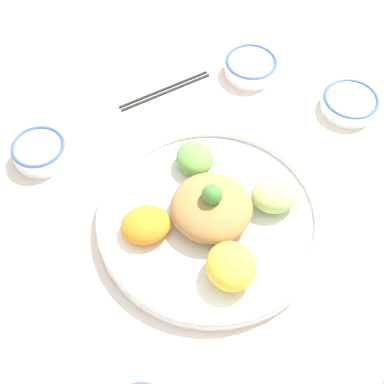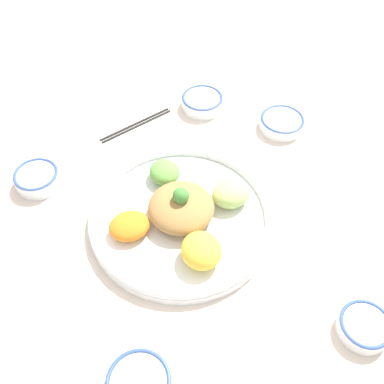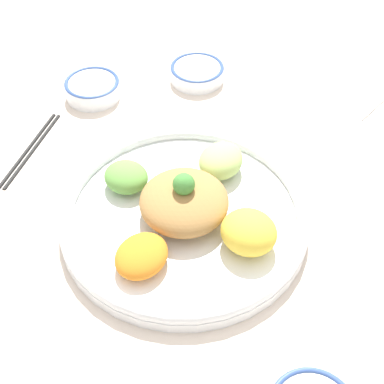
# 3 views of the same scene
# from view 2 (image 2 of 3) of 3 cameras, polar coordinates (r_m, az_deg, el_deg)

# --- Properties ---
(ground_plane) EXTENTS (2.40, 2.40, 0.00)m
(ground_plane) POSITION_cam_2_polar(r_m,az_deg,el_deg) (0.98, -1.10, -1.55)
(ground_plane) COLOR silver
(salad_platter) EXTENTS (0.39, 0.39, 0.10)m
(salad_platter) POSITION_cam_2_polar(r_m,az_deg,el_deg) (0.93, -1.26, -2.93)
(salad_platter) COLOR white
(salad_platter) RESTS_ON ground_plane
(sauce_bowl_red) EXTENTS (0.11, 0.11, 0.04)m
(sauce_bowl_red) POSITION_cam_2_polar(r_m,az_deg,el_deg) (1.20, 1.30, 11.42)
(sauce_bowl_red) COLOR white
(sauce_bowl_red) RESTS_ON ground_plane
(rice_bowl_blue) EXTENTS (0.10, 0.10, 0.04)m
(rice_bowl_blue) POSITION_cam_2_polar(r_m,az_deg,el_deg) (1.06, -19.08, 1.67)
(rice_bowl_blue) COLOR white
(rice_bowl_blue) RESTS_ON ground_plane
(sauce_bowl_dark) EXTENTS (0.09, 0.09, 0.03)m
(sauce_bowl_dark) POSITION_cam_2_polar(r_m,az_deg,el_deg) (0.88, 21.04, -15.65)
(sauce_bowl_dark) COLOR white
(sauce_bowl_dark) RESTS_ON ground_plane
(rice_bowl_plain) EXTENTS (0.11, 0.11, 0.03)m
(rice_bowl_plain) POSITION_cam_2_polar(r_m,az_deg,el_deg) (1.16, 11.33, 8.67)
(rice_bowl_plain) COLOR white
(rice_bowl_plain) RESTS_ON ground_plane
(sauce_bowl_far) EXTENTS (0.11, 0.11, 0.04)m
(sauce_bowl_far) POSITION_cam_2_polar(r_m,az_deg,el_deg) (0.79, -6.74, -23.03)
(sauce_bowl_far) COLOR white
(sauce_bowl_far) RESTS_ON ground_plane
(chopsticks_pair_near) EXTENTS (0.02, 0.20, 0.01)m
(chopsticks_pair_near) POSITION_cam_2_polar(r_m,az_deg,el_deg) (1.16, -7.14, 8.51)
(chopsticks_pair_near) COLOR black
(chopsticks_pair_near) RESTS_ON ground_plane
(serving_spoon_main) EXTENTS (0.08, 0.13, 0.01)m
(serving_spoon_main) POSITION_cam_2_polar(r_m,az_deg,el_deg) (1.04, 22.67, -3.14)
(serving_spoon_main) COLOR white
(serving_spoon_main) RESTS_ON ground_plane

